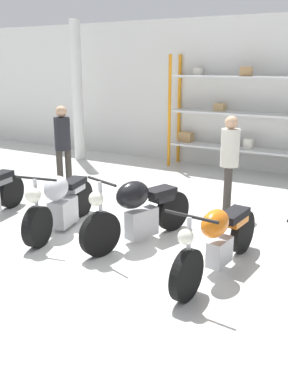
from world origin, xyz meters
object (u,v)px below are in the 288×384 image
at_px(motorcycle_silver, 61,203).
at_px(person_browsing, 63,141).
at_px(motorcycle_orange, 218,239).
at_px(person_near_rack, 230,156).
at_px(shelving_rack, 263,116).
at_px(motorcycle_black, 138,210).

height_order(motorcycle_silver, person_browsing, person_browsing).
relative_size(motorcycle_orange, person_near_rack, 1.27).
height_order(shelving_rack, motorcycle_black, shelving_rack).
distance_m(motorcycle_black, person_near_rack, 2.14).
xyz_separation_m(motorcycle_silver, person_browsing, (-1.42, 1.77, 0.58)).
bearing_deg(motorcycle_orange, motorcycle_silver, -88.50).
xyz_separation_m(person_browsing, person_near_rack, (3.39, 0.38, -0.03)).
bearing_deg(shelving_rack, motorcycle_black, -94.86).
height_order(motorcycle_black, motorcycle_orange, motorcycle_black).
bearing_deg(motorcycle_black, motorcycle_silver, -65.11).
bearing_deg(motorcycle_orange, motorcycle_black, -98.97).
bearing_deg(shelving_rack, motorcycle_orange, -79.88).
relative_size(motorcycle_silver, person_near_rack, 1.18).
relative_size(motorcycle_black, person_browsing, 1.15).
relative_size(shelving_rack, motorcycle_black, 2.49).
relative_size(shelving_rack, person_near_rack, 2.92).
bearing_deg(motorcycle_silver, motorcycle_black, 85.44).
distance_m(motorcycle_silver, person_browsing, 2.34).
bearing_deg(motorcycle_black, shelving_rack, -167.19).
bearing_deg(shelving_rack, motorcycle_silver, -108.84).
height_order(motorcycle_silver, motorcycle_orange, motorcycle_silver).
bearing_deg(motorcycle_black, motorcycle_orange, 93.37).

